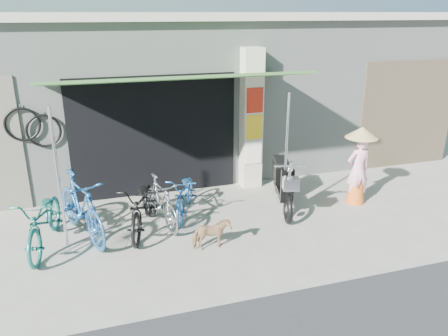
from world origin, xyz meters
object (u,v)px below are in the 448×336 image
object	(u,v)px
moped	(283,182)
nun	(358,165)
bike_blue	(81,207)
bike_navy	(185,194)
street_dog	(211,234)
bike_black	(143,206)
bike_silver	(161,201)
bike_teal	(45,220)

from	to	relation	value
moped	nun	size ratio (longest dim) A/B	1.21
bike_blue	moped	bearing A→B (deg)	-18.13
bike_blue	bike_navy	distance (m)	1.92
bike_navy	street_dog	size ratio (longest dim) A/B	2.54
bike_navy	bike_blue	bearing A→B (deg)	-146.81
moped	bike_black	bearing A→B (deg)	-159.15
bike_blue	street_dog	world-z (taller)	bike_blue
bike_silver	nun	bearing A→B (deg)	-14.96
nun	bike_navy	bearing A→B (deg)	-9.97
moped	bike_teal	bearing A→B (deg)	-159.05
bike_blue	nun	world-z (taller)	nun
bike_blue	bike_silver	distance (m)	1.37
bike_teal	bike_silver	distance (m)	1.95
nun	bike_black	bearing A→B (deg)	-2.87
bike_blue	bike_black	size ratio (longest dim) A/B	1.06
bike_navy	nun	xyz separation A→B (m)	(3.42, -0.48, 0.38)
bike_navy	street_dog	world-z (taller)	bike_navy
bike_black	moped	xyz separation A→B (m)	(2.77, 0.21, 0.04)
bike_teal	bike_silver	size ratio (longest dim) A/B	1.23
bike_black	bike_blue	bearing A→B (deg)	-165.21
bike_silver	moped	distance (m)	2.43
bike_blue	bike_black	bearing A→B (deg)	-23.11
bike_black	bike_navy	bearing A→B (deg)	43.19
bike_teal	bike_navy	size ratio (longest dim) A/B	1.16
bike_silver	bike_navy	xyz separation A→B (m)	(0.51, 0.28, -0.03)
street_dog	bike_navy	bearing A→B (deg)	2.81
bike_teal	moped	distance (m)	4.38
bike_silver	moped	xyz separation A→B (m)	(2.43, 0.08, 0.06)
bike_teal	bike_navy	xyz separation A→B (m)	(2.45, 0.54, -0.07)
moped	nun	bearing A→B (deg)	5.94
bike_black	street_dog	distance (m)	1.40
bike_navy	nun	distance (m)	3.47
bike_blue	bike_black	distance (m)	1.03
street_dog	moped	bearing A→B (deg)	-58.10
bike_teal	nun	bearing A→B (deg)	10.67
bike_teal	bike_navy	distance (m)	2.51
bike_black	nun	xyz separation A→B (m)	(4.27, -0.07, 0.33)
bike_navy	moped	world-z (taller)	moped
bike_silver	nun	xyz separation A→B (m)	(3.93, -0.20, 0.35)
bike_black	nun	distance (m)	4.28
bike_teal	bike_blue	world-z (taller)	bike_blue
bike_teal	bike_silver	xyz separation A→B (m)	(1.94, 0.27, -0.03)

